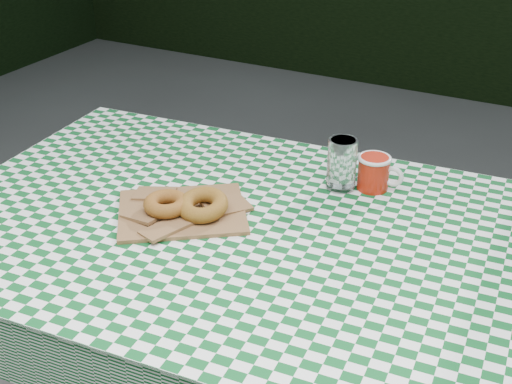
% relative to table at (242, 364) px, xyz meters
% --- Properties ---
extents(table, '(1.34, 0.94, 0.75)m').
position_rel_table_xyz_m(table, '(0.00, 0.00, 0.00)').
color(table, brown).
rests_on(table, ground).
extents(tablecloth, '(1.36, 0.96, 0.01)m').
position_rel_table_xyz_m(tablecloth, '(0.00, -0.00, 0.38)').
color(tablecloth, '#0C4E1F').
rests_on(tablecloth, table).
extents(paper_bag, '(0.34, 0.33, 0.01)m').
position_rel_table_xyz_m(paper_bag, '(-0.13, -0.02, 0.39)').
color(paper_bag, olive).
rests_on(paper_bag, tablecloth).
extents(bagel_front, '(0.12, 0.12, 0.03)m').
position_rel_table_xyz_m(bagel_front, '(-0.15, -0.04, 0.41)').
color(bagel_front, '#91581E').
rests_on(bagel_front, paper_bag).
extents(bagel_back, '(0.11, 0.11, 0.03)m').
position_rel_table_xyz_m(bagel_back, '(-0.08, -0.01, 0.41)').
color(bagel_back, olive).
rests_on(bagel_back, paper_bag).
extents(coffee_mug, '(0.15, 0.15, 0.08)m').
position_rel_table_xyz_m(coffee_mug, '(0.19, 0.28, 0.42)').
color(coffee_mug, '#AE1D0B').
rests_on(coffee_mug, tablecloth).
extents(drinking_glass, '(0.08, 0.08, 0.12)m').
position_rel_table_xyz_m(drinking_glass, '(0.13, 0.25, 0.44)').
color(drinking_glass, white).
rests_on(drinking_glass, tablecloth).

